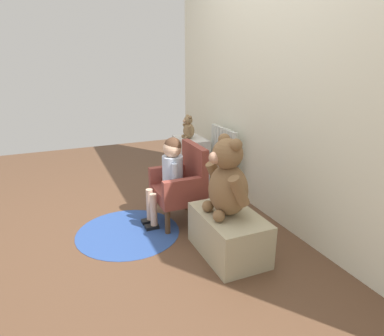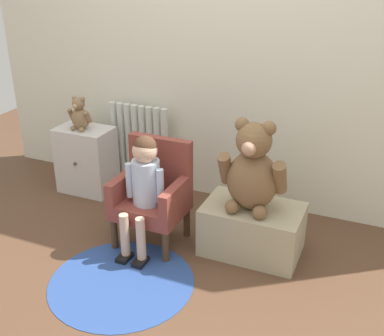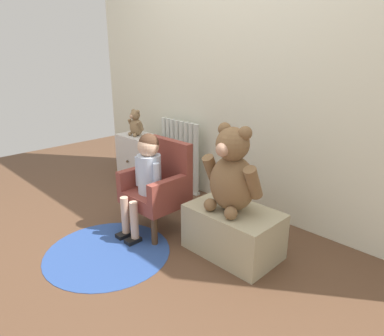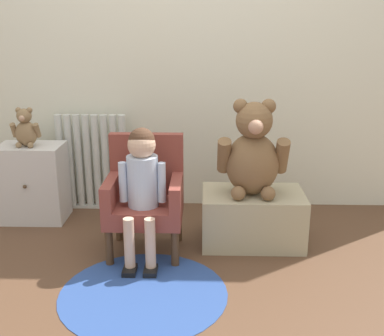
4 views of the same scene
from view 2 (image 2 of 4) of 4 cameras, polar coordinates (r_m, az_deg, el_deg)
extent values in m
plane|color=brown|center=(2.76, -5.54, -14.10)|extent=(6.00, 6.00, 0.00)
cube|color=silver|center=(3.33, 4.15, 15.48)|extent=(3.80, 0.05, 2.40)
cylinder|color=silver|center=(3.82, -9.09, 3.06)|extent=(0.05, 0.05, 0.65)
cylinder|color=silver|center=(3.78, -8.29, 2.93)|extent=(0.05, 0.05, 0.65)
cylinder|color=silver|center=(3.75, -7.48, 2.80)|extent=(0.05, 0.05, 0.65)
cylinder|color=silver|center=(3.72, -6.66, 2.66)|extent=(0.05, 0.05, 0.65)
cylinder|color=silver|center=(3.70, -5.82, 2.52)|extent=(0.05, 0.05, 0.65)
cylinder|color=silver|center=(3.67, -4.97, 2.38)|extent=(0.05, 0.05, 0.65)
cylinder|color=silver|center=(3.64, -4.11, 2.24)|extent=(0.05, 0.05, 0.65)
cylinder|color=silver|center=(3.61, -3.23, 2.10)|extent=(0.05, 0.05, 0.65)
cube|color=silver|center=(3.85, -6.02, -2.03)|extent=(0.50, 0.05, 0.02)
cube|color=silver|center=(3.76, -12.38, 0.96)|extent=(0.41, 0.27, 0.51)
sphere|color=#4C3823|center=(3.64, -13.74, 0.47)|extent=(0.02, 0.02, 0.02)
cube|color=brown|center=(3.03, -4.95, -4.58)|extent=(0.42, 0.37, 0.10)
cube|color=brown|center=(3.05, -3.72, 0.50)|extent=(0.42, 0.06, 0.36)
cube|color=brown|center=(3.05, -8.03, -1.92)|extent=(0.06, 0.37, 0.14)
cube|color=brown|center=(2.90, -1.87, -3.21)|extent=(0.06, 0.37, 0.14)
cylinder|color=#4C331E|center=(3.07, -9.19, -7.66)|extent=(0.04, 0.04, 0.20)
cylinder|color=#4C331E|center=(2.92, -3.14, -9.23)|extent=(0.04, 0.04, 0.20)
cylinder|color=#4C331E|center=(3.30, -6.35, -5.06)|extent=(0.04, 0.04, 0.20)
cylinder|color=#4C331E|center=(3.15, -0.63, -6.37)|extent=(0.04, 0.04, 0.20)
cylinder|color=silver|center=(2.91, -5.45, -1.65)|extent=(0.17, 0.17, 0.28)
sphere|color=#D8AD8E|center=(2.82, -5.62, 2.06)|extent=(0.15, 0.15, 0.15)
sphere|color=#472D1E|center=(2.82, -5.58, 2.45)|extent=(0.14, 0.14, 0.14)
cylinder|color=#D8AD8E|center=(2.92, -7.98, -7.84)|extent=(0.06, 0.06, 0.27)
cube|color=black|center=(2.99, -8.01, -10.47)|extent=(0.07, 0.11, 0.03)
cylinder|color=#D8AD8E|center=(2.88, -6.07, -8.34)|extent=(0.06, 0.06, 0.27)
cube|color=black|center=(2.95, -6.13, -11.00)|extent=(0.07, 0.11, 0.03)
cylinder|color=silver|center=(2.94, -7.44, -1.45)|extent=(0.04, 0.04, 0.22)
cylinder|color=silver|center=(2.85, -3.78, -2.19)|extent=(0.04, 0.04, 0.22)
cube|color=tan|center=(2.99, 7.13, -7.22)|extent=(0.59, 0.38, 0.31)
ellipsoid|color=brown|center=(2.83, 7.16, -1.46)|extent=(0.30, 0.26, 0.36)
sphere|color=brown|center=(2.71, 7.36, 3.28)|extent=(0.21, 0.21, 0.21)
sphere|color=tan|center=(2.64, 6.76, 2.31)|extent=(0.08, 0.08, 0.08)
sphere|color=brown|center=(2.72, 5.96, 5.14)|extent=(0.08, 0.08, 0.08)
sphere|color=brown|center=(2.68, 9.12, 4.67)|extent=(0.08, 0.08, 0.08)
cylinder|color=brown|center=(2.84, 3.99, -0.04)|extent=(0.08, 0.16, 0.22)
cylinder|color=brown|center=(2.76, 10.37, -1.15)|extent=(0.08, 0.16, 0.22)
sphere|color=brown|center=(2.82, 4.74, -4.60)|extent=(0.08, 0.08, 0.08)
sphere|color=brown|center=(2.78, 7.99, -5.23)|extent=(0.08, 0.08, 0.08)
ellipsoid|color=olive|center=(3.63, -13.08, 5.72)|extent=(0.14, 0.12, 0.16)
sphere|color=olive|center=(3.59, -13.31, 7.43)|extent=(0.09, 0.09, 0.09)
sphere|color=tan|center=(3.56, -13.69, 7.13)|extent=(0.04, 0.04, 0.04)
sphere|color=olive|center=(3.60, -13.76, 8.03)|extent=(0.04, 0.04, 0.04)
sphere|color=olive|center=(3.56, -12.85, 7.94)|extent=(0.04, 0.04, 0.04)
cylinder|color=olive|center=(3.66, -14.11, 6.17)|extent=(0.03, 0.07, 0.10)
cylinder|color=olive|center=(3.57, -12.22, 5.92)|extent=(0.03, 0.07, 0.10)
sphere|color=olive|center=(3.63, -13.93, 4.61)|extent=(0.04, 0.04, 0.04)
sphere|color=olive|center=(3.59, -12.96, 4.47)|extent=(0.04, 0.04, 0.04)
cylinder|color=#294688|center=(2.82, -8.35, -13.22)|extent=(0.82, 0.82, 0.01)
camera|label=1|loc=(1.87, 62.49, 0.34)|focal=32.00mm
camera|label=3|loc=(1.13, 49.89, -8.46)|focal=32.00mm
camera|label=4|loc=(1.06, -68.50, -17.03)|focal=45.00mm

